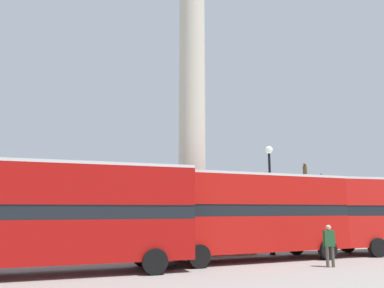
{
  "coord_description": "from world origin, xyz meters",
  "views": [
    {
      "loc": [
        -8.09,
        -21.97,
        2.47
      ],
      "look_at": [
        0.0,
        0.0,
        6.6
      ],
      "focal_mm": 35.0,
      "sensor_mm": 36.0,
      "label": 1
    }
  ],
  "objects": [
    {
      "name": "monument_column",
      "position": [
        0.0,
        0.0,
        6.48
      ],
      "size": [
        5.69,
        5.69,
        21.74
      ],
      "color": "#BCB29E",
      "rests_on": "ground_plane"
    },
    {
      "name": "ground_plane",
      "position": [
        0.0,
        0.0,
        0.0
      ],
      "size": [
        200.0,
        200.0,
        0.0
      ],
      "primitive_type": "plane",
      "color": "gray"
    },
    {
      "name": "equestrian_statue",
      "position": [
        11.93,
        4.48,
        1.96
      ],
      "size": [
        3.69,
        3.28,
        6.41
      ],
      "rotation": [
        0.0,
        0.0,
        -0.44
      ],
      "color": "#BCB29E",
      "rests_on": "ground_plane"
    },
    {
      "name": "street_lamp",
      "position": [
        3.54,
        -3.35,
        3.59
      ],
      "size": [
        0.45,
        0.45,
        6.13
      ],
      "color": "black",
      "rests_on": "ground_plane"
    },
    {
      "name": "bus_c",
      "position": [
        -8.09,
        -6.08,
        2.39
      ],
      "size": [
        11.11,
        2.91,
        4.32
      ],
      "rotation": [
        0.0,
        0.0,
        -0.02
      ],
      "color": "#A80F0C",
      "rests_on": "ground_plane"
    },
    {
      "name": "pedestrian_near_lamp",
      "position": [
        3.47,
        -8.11,
        1.04
      ],
      "size": [
        0.5,
        0.28,
        1.81
      ],
      "rotation": [
        0.0,
        0.0,
        2.94
      ],
      "color": "#4C473D",
      "rests_on": "ground_plane"
    },
    {
      "name": "bus_b",
      "position": [
        1.43,
        -5.02,
        2.35
      ],
      "size": [
        10.18,
        3.13,
        4.25
      ],
      "rotation": [
        0.0,
        0.0,
        0.04
      ],
      "color": "#B7140F",
      "rests_on": "ground_plane"
    }
  ]
}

